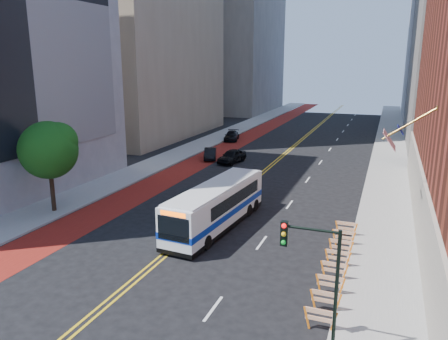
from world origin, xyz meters
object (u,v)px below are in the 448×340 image
at_px(street_tree, 49,148).
at_px(traffic_signal, 313,264).
at_px(car_a, 232,156).
at_px(transit_bus, 217,205).
at_px(car_b, 210,154).
at_px(car_c, 232,136).

distance_m(street_tree, traffic_signal, 22.79).
distance_m(street_tree, car_a, 21.74).
distance_m(transit_bus, car_b, 21.49).
relative_size(traffic_signal, car_c, 1.11).
height_order(traffic_signal, transit_bus, traffic_signal).
relative_size(transit_bus, car_a, 2.51).
xyz_separation_m(car_b, car_c, (-1.87, 12.52, 0.03)).
relative_size(transit_bus, car_b, 2.86).
bearing_deg(traffic_signal, car_a, 114.95).
height_order(street_tree, transit_bus, street_tree).
distance_m(traffic_signal, car_c, 47.19).
bearing_deg(car_b, street_tree, -120.72).
distance_m(car_a, car_c, 14.29).
relative_size(traffic_signal, transit_bus, 0.46).
xyz_separation_m(street_tree, car_a, (6.80, 20.22, -4.16)).
xyz_separation_m(car_a, car_c, (-4.86, 13.44, -0.08)).
bearing_deg(traffic_signal, transit_bus, 126.56).
height_order(traffic_signal, car_b, traffic_signal).
bearing_deg(car_c, traffic_signal, -79.55).
bearing_deg(car_a, car_c, 119.27).
bearing_deg(car_a, street_tree, -99.19).
bearing_deg(street_tree, car_c, 86.70).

